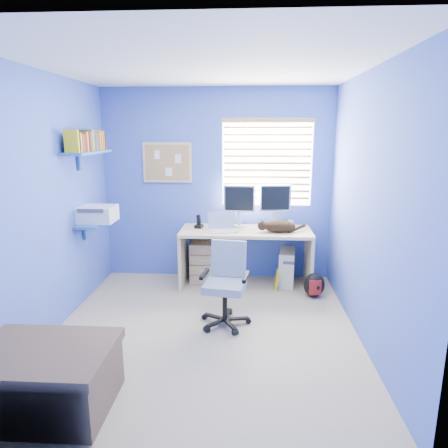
# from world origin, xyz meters

# --- Properties ---
(floor) EXTENTS (3.00, 3.20, 0.00)m
(floor) POSITION_xyz_m (0.00, 0.00, 0.00)
(floor) COLOR tan
(floor) RESTS_ON ground
(ceiling) EXTENTS (3.00, 3.20, 0.00)m
(ceiling) POSITION_xyz_m (0.00, 0.00, 2.50)
(ceiling) COLOR white
(ceiling) RESTS_ON wall_back
(wall_back) EXTENTS (3.00, 0.01, 2.50)m
(wall_back) POSITION_xyz_m (0.00, 1.60, 1.25)
(wall_back) COLOR #4368C2
(wall_back) RESTS_ON ground
(wall_front) EXTENTS (3.00, 0.01, 2.50)m
(wall_front) POSITION_xyz_m (0.00, -1.60, 1.25)
(wall_front) COLOR #4368C2
(wall_front) RESTS_ON ground
(wall_left) EXTENTS (0.01, 3.20, 2.50)m
(wall_left) POSITION_xyz_m (-1.50, 0.00, 1.25)
(wall_left) COLOR #4368C2
(wall_left) RESTS_ON ground
(wall_right) EXTENTS (0.01, 3.20, 2.50)m
(wall_right) POSITION_xyz_m (1.50, 0.00, 1.25)
(wall_right) COLOR #4368C2
(wall_right) RESTS_ON ground
(desk) EXTENTS (1.64, 0.65, 0.74)m
(desk) POSITION_xyz_m (0.39, 1.26, 0.37)
(desk) COLOR #DBB582
(desk) RESTS_ON floor
(laptop) EXTENTS (0.39, 0.34, 0.22)m
(laptop) POSITION_xyz_m (0.11, 1.14, 0.85)
(laptop) COLOR silver
(laptop) RESTS_ON desk
(monitor_left) EXTENTS (0.41, 0.15, 0.54)m
(monitor_left) POSITION_xyz_m (0.30, 1.42, 1.01)
(monitor_left) COLOR silver
(monitor_left) RESTS_ON desk
(monitor_right) EXTENTS (0.41, 0.17, 0.54)m
(monitor_right) POSITION_xyz_m (0.76, 1.49, 1.01)
(monitor_right) COLOR silver
(monitor_right) RESTS_ON desk
(phone) EXTENTS (0.11, 0.13, 0.17)m
(phone) POSITION_xyz_m (-0.21, 1.31, 0.82)
(phone) COLOR black
(phone) RESTS_ON desk
(mug) EXTENTS (0.10, 0.09, 0.10)m
(mug) POSITION_xyz_m (0.88, 1.40, 0.79)
(mug) COLOR #287448
(mug) RESTS_ON desk
(cd_spindle) EXTENTS (0.13, 0.13, 0.07)m
(cd_spindle) POSITION_xyz_m (0.95, 1.51, 0.78)
(cd_spindle) COLOR silver
(cd_spindle) RESTS_ON desk
(cat) EXTENTS (0.43, 0.27, 0.14)m
(cat) POSITION_xyz_m (0.80, 1.16, 0.81)
(cat) COLOR black
(cat) RESTS_ON desk
(tower_pc) EXTENTS (0.24, 0.46, 0.45)m
(tower_pc) POSITION_xyz_m (0.93, 1.35, 0.23)
(tower_pc) COLOR beige
(tower_pc) RESTS_ON floor
(drawer_boxes) EXTENTS (0.35, 0.28, 0.54)m
(drawer_boxes) POSITION_xyz_m (-0.16, 1.35, 0.27)
(drawer_boxes) COLOR tan
(drawer_boxes) RESTS_ON floor
(yellow_book) EXTENTS (0.03, 0.17, 0.24)m
(yellow_book) POSITION_xyz_m (0.79, 1.15, 0.12)
(yellow_book) COLOR yellow
(yellow_book) RESTS_ON floor
(backpack) EXTENTS (0.29, 0.24, 0.30)m
(backpack) POSITION_xyz_m (1.22, 0.93, 0.15)
(backpack) COLOR black
(backpack) RESTS_ON floor
(bed_corner) EXTENTS (0.96, 0.68, 0.46)m
(bed_corner) POSITION_xyz_m (-1.03, -1.20, 0.23)
(bed_corner) COLOR brown
(bed_corner) RESTS_ON floor
(office_chair) EXTENTS (0.55, 0.55, 0.84)m
(office_chair) POSITION_xyz_m (0.20, 0.20, 0.32)
(office_chair) COLOR black
(office_chair) RESTS_ON floor
(window_blinds) EXTENTS (1.15, 0.05, 1.10)m
(window_blinds) POSITION_xyz_m (0.65, 1.57, 1.55)
(window_blinds) COLOR white
(window_blinds) RESTS_ON ground
(corkboard) EXTENTS (0.64, 0.02, 0.52)m
(corkboard) POSITION_xyz_m (-0.65, 1.58, 1.55)
(corkboard) COLOR #DBB582
(corkboard) RESTS_ON ground
(wall_shelves) EXTENTS (0.42, 0.90, 1.05)m
(wall_shelves) POSITION_xyz_m (-1.35, 0.75, 1.43)
(wall_shelves) COLOR #3364A4
(wall_shelves) RESTS_ON ground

